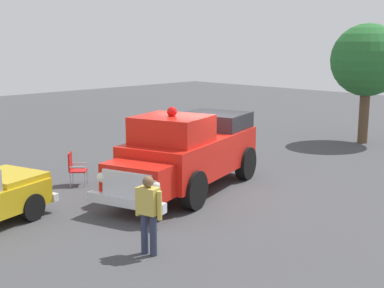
{
  "coord_description": "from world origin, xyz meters",
  "views": [
    {
      "loc": [
        -10.31,
        11.18,
        4.36
      ],
      "look_at": [
        0.43,
        0.32,
        1.35
      ],
      "focal_mm": 49.3,
      "sensor_mm": 36.0,
      "label": 1
    }
  ],
  "objects": [
    {
      "name": "ground_plane",
      "position": [
        0.0,
        0.0,
        0.0
      ],
      "size": [
        60.0,
        60.0,
        0.0
      ],
      "primitive_type": "plane",
      "color": "#424244"
    },
    {
      "name": "vintage_fire_truck",
      "position": [
        0.36,
        0.55,
        1.2
      ],
      "size": [
        3.8,
        6.32,
        2.59
      ],
      "color": "black",
      "rests_on": "ground"
    },
    {
      "name": "lawn_chair_spare",
      "position": [
        3.21,
        2.6,
        0.59
      ],
      "size": [
        0.69,
        0.69,
        1.02
      ],
      "color": "#B7BABF",
      "rests_on": "ground"
    },
    {
      "name": "spectator_standing",
      "position": [
        -2.46,
        4.5,
        0.96
      ],
      "size": [
        0.64,
        0.36,
        1.68
      ],
      "color": "#2D334C",
      "rests_on": "ground"
    },
    {
      "name": "oak_tree_left",
      "position": [
        0.21,
        -9.97,
        3.52
      ],
      "size": [
        3.05,
        3.05,
        5.08
      ],
      "color": "brown",
      "rests_on": "ground"
    },
    {
      "name": "traffic_cone",
      "position": [
        3.06,
        3.9,
        0.31
      ],
      "size": [
        0.4,
        0.4,
        0.64
      ],
      "color": "orange",
      "rests_on": "ground"
    }
  ]
}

